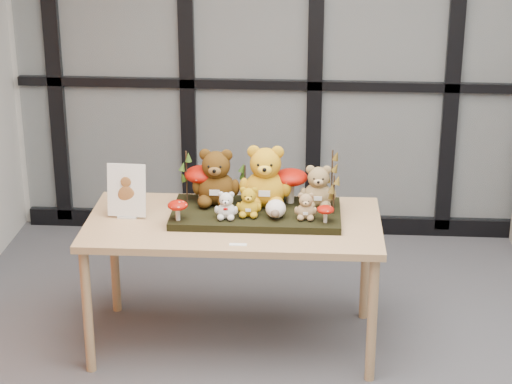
# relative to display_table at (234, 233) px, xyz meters

# --- Properties ---
(room_shell) EXTENTS (5.00, 5.00, 5.00)m
(room_shell) POSITION_rel_display_table_xyz_m (0.85, -0.89, 1.03)
(room_shell) COLOR beige
(room_shell) RESTS_ON floor
(glass_partition) EXTENTS (4.90, 0.06, 2.78)m
(glass_partition) POSITION_rel_display_table_xyz_m (0.85, 1.58, 0.77)
(glass_partition) COLOR #2D383F
(glass_partition) RESTS_ON floor
(display_table) EXTENTS (1.53, 0.78, 0.72)m
(display_table) POSITION_rel_display_table_xyz_m (0.00, 0.00, 0.00)
(display_table) COLOR tan
(display_table) RESTS_ON floor
(diorama_tray) EXTENTS (0.88, 0.45, 0.04)m
(diorama_tray) POSITION_rel_display_table_xyz_m (0.11, 0.06, 0.09)
(diorama_tray) COLOR black
(diorama_tray) RESTS_ON display_table
(bear_pooh_yellow) EXTENTS (0.28, 0.25, 0.36)m
(bear_pooh_yellow) POSITION_rel_display_table_xyz_m (0.16, 0.14, 0.29)
(bear_pooh_yellow) COLOR #CA8F15
(bear_pooh_yellow) RESTS_ON diorama_tray
(bear_brown_medium) EXTENTS (0.26, 0.23, 0.33)m
(bear_brown_medium) POSITION_rel_display_table_xyz_m (-0.10, 0.15, 0.27)
(bear_brown_medium) COLOR #452A0B
(bear_brown_medium) RESTS_ON diorama_tray
(bear_tan_back) EXTENTS (0.19, 0.17, 0.25)m
(bear_tan_back) POSITION_rel_display_table_xyz_m (0.43, 0.14, 0.23)
(bear_tan_back) COLOR olive
(bear_tan_back) RESTS_ON diorama_tray
(bear_small_yellow) EXTENTS (0.13, 0.12, 0.17)m
(bear_small_yellow) POSITION_rel_display_table_xyz_m (0.08, -0.01, 0.19)
(bear_small_yellow) COLOR #B98C12
(bear_small_yellow) RESTS_ON diorama_tray
(bear_white_bow) EXTENTS (0.12, 0.11, 0.16)m
(bear_white_bow) POSITION_rel_display_table_xyz_m (-0.03, -0.06, 0.18)
(bear_white_bow) COLOR silver
(bear_white_bow) RESTS_ON diorama_tray
(bear_beige_small) EXTENTS (0.12, 0.11, 0.15)m
(bear_beige_small) POSITION_rel_display_table_xyz_m (0.37, -0.03, 0.18)
(bear_beige_small) COLOR #A18053
(bear_beige_small) RESTS_ON diorama_tray
(plush_cream_hedgehog) EXTENTS (0.08, 0.07, 0.10)m
(plush_cream_hedgehog) POSITION_rel_display_table_xyz_m (0.22, -0.03, 0.16)
(plush_cream_hedgehog) COLOR white
(plush_cream_hedgehog) RESTS_ON diorama_tray
(mushroom_back_left) EXTENTS (0.19, 0.19, 0.21)m
(mushroom_back_left) POSITION_rel_display_table_xyz_m (-0.18, 0.19, 0.21)
(mushroom_back_left) COLOR #900D04
(mushroom_back_left) RESTS_ON diorama_tray
(mushroom_back_right) EXTENTS (0.18, 0.18, 0.20)m
(mushroom_back_right) POSITION_rel_display_table_xyz_m (0.29, 0.19, 0.21)
(mushroom_back_right) COLOR #900D04
(mushroom_back_right) RESTS_ON diorama_tray
(mushroom_front_left) EXTENTS (0.10, 0.10, 0.11)m
(mushroom_front_left) POSITION_rel_display_table_xyz_m (-0.27, -0.10, 0.16)
(mushroom_front_left) COLOR #900D04
(mushroom_front_left) RESTS_ON diorama_tray
(mushroom_front_right) EXTENTS (0.09, 0.09, 0.10)m
(mushroom_front_right) POSITION_rel_display_table_xyz_m (0.47, -0.08, 0.15)
(mushroom_front_right) COLOR #900D04
(mushroom_front_right) RESTS_ON diorama_tray
(sprig_green_far_left) EXTENTS (0.05, 0.05, 0.28)m
(sprig_green_far_left) POSITION_rel_display_table_xyz_m (-0.26, 0.17, 0.25)
(sprig_green_far_left) COLOR #1F3B0D
(sprig_green_far_left) RESTS_ON diorama_tray
(sprig_green_mid_left) EXTENTS (0.05, 0.05, 0.20)m
(sprig_green_mid_left) POSITION_rel_display_table_xyz_m (-0.16, 0.22, 0.20)
(sprig_green_mid_left) COLOR #1F3B0D
(sprig_green_mid_left) RESTS_ON diorama_tray
(sprig_dry_far_right) EXTENTS (0.05, 0.05, 0.31)m
(sprig_dry_far_right) POSITION_rel_display_table_xyz_m (0.50, 0.16, 0.26)
(sprig_dry_far_right) COLOR brown
(sprig_dry_far_right) RESTS_ON diorama_tray
(sprig_dry_mid_right) EXTENTS (0.05, 0.05, 0.21)m
(sprig_dry_mid_right) POSITION_rel_display_table_xyz_m (0.52, 0.04, 0.21)
(sprig_dry_mid_right) COLOR brown
(sprig_dry_mid_right) RESTS_ON diorama_tray
(sprig_green_centre) EXTENTS (0.05, 0.05, 0.19)m
(sprig_green_centre) POSITION_rel_display_table_xyz_m (0.04, 0.23, 0.20)
(sprig_green_centre) COLOR #1F3B0D
(sprig_green_centre) RESTS_ON diorama_tray
(sign_holder) EXTENTS (0.20, 0.06, 0.29)m
(sign_holder) POSITION_rel_display_table_xyz_m (-0.56, 0.01, 0.20)
(sign_holder) COLOR silver
(sign_holder) RESTS_ON display_table
(label_card) EXTENTS (0.09, 0.03, 0.00)m
(label_card) POSITION_rel_display_table_xyz_m (0.05, -0.31, 0.07)
(label_card) COLOR white
(label_card) RESTS_ON display_table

